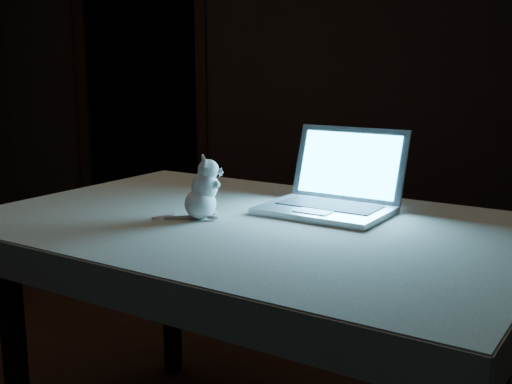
# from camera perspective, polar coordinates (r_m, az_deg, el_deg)

# --- Properties ---
(floor) EXTENTS (5.00, 5.00, 0.00)m
(floor) POSITION_cam_1_polar(r_m,az_deg,el_deg) (2.85, -3.87, -15.40)
(floor) COLOR black
(floor) RESTS_ON ground
(back_wall) EXTENTS (4.50, 0.04, 2.60)m
(back_wall) POSITION_cam_1_polar(r_m,az_deg,el_deg) (5.02, 2.10, 11.59)
(back_wall) COLOR black
(back_wall) RESTS_ON ground
(doorway) EXTENTS (1.06, 0.36, 2.13)m
(doorway) POSITION_cam_1_polar(r_m,az_deg,el_deg) (5.26, -10.07, 8.85)
(doorway) COLOR black
(doorway) RESTS_ON back_wall
(table) EXTENTS (1.80, 1.52, 0.82)m
(table) POSITION_cam_1_polar(r_m,az_deg,el_deg) (2.06, -0.31, -13.87)
(table) COLOR black
(table) RESTS_ON floor
(tablecloth) EXTENTS (1.90, 1.57, 0.10)m
(tablecloth) POSITION_cam_1_polar(r_m,az_deg,el_deg) (1.94, 0.13, -3.85)
(tablecloth) COLOR beige
(tablecloth) RESTS_ON table
(laptop) EXTENTS (0.49, 0.47, 0.26)m
(laptop) POSITION_cam_1_polar(r_m,az_deg,el_deg) (1.98, 6.20, 1.78)
(laptop) COLOR #AFAEB3
(laptop) RESTS_ON tablecloth
(plush_mouse) EXTENTS (0.17, 0.17, 0.19)m
(plush_mouse) POSITION_cam_1_polar(r_m,az_deg,el_deg) (1.92, -5.00, 0.39)
(plush_mouse) COLOR white
(plush_mouse) RESTS_ON tablecloth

